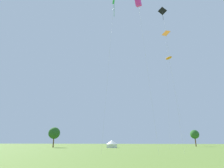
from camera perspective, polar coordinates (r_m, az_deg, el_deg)
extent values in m
ellipsoid|color=orange|center=(68.11, 17.08, 7.67)|extent=(2.63, 2.63, 1.02)
cylinder|color=#B2B2B7|center=(62.75, 19.40, -4.46)|extent=(2.32, 1.80, 29.96)
cylinder|color=#207C31|center=(44.71, 0.64, 22.11)|extent=(0.09, 0.09, 3.95)
cylinder|color=#B2B2B7|center=(37.29, -1.09, 5.61)|extent=(2.25, 0.81, 33.12)
cube|color=orange|center=(64.48, 16.31, 14.80)|extent=(2.71, 1.41, 2.78)
cylinder|color=#B2B2B7|center=(56.14, 16.79, -0.28)|extent=(2.27, 2.06, 35.60)
cube|color=black|center=(46.43, 15.27, 20.91)|extent=(2.05, 0.41, 2.03)
cylinder|color=black|center=(45.55, 15.42, 19.47)|extent=(0.06, 0.06, 1.88)
cylinder|color=#B2B2B7|center=(38.67, 17.99, 3.40)|extent=(1.24, 1.04, 30.31)
cube|color=#E02DA3|center=(44.37, 8.01, 23.98)|extent=(1.56, 2.00, 2.34)
cylinder|color=#B2B2B7|center=(35.71, 10.73, 5.34)|extent=(2.14, 0.79, 31.20)
cube|color=white|center=(68.23, -0.04, -18.57)|extent=(3.18, 3.18, 1.19)
cone|color=white|center=(68.22, -0.04, -17.49)|extent=(3.97, 3.97, 1.39)
cylinder|color=brown|center=(93.69, 24.37, -15.97)|extent=(0.44, 0.44, 3.86)
sphere|color=#286023|center=(93.74, 24.12, -13.98)|extent=(3.86, 3.86, 3.86)
cylinder|color=brown|center=(74.99, -17.61, -16.75)|extent=(0.44, 0.44, 3.66)
sphere|color=#23561E|center=(75.06, -17.38, -14.23)|extent=(4.26, 4.26, 4.26)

